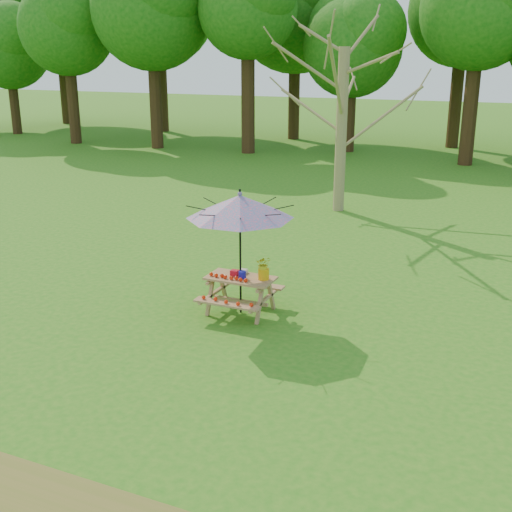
% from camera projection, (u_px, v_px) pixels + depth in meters
% --- Properties ---
extents(picnic_table, '(1.20, 1.32, 0.67)m').
position_uv_depth(picnic_table, '(241.00, 295.00, 11.43)').
color(picnic_table, '#A17A48').
rests_on(picnic_table, ground).
extents(patio_umbrella, '(2.38, 2.38, 2.25)m').
position_uv_depth(patio_umbrella, '(240.00, 207.00, 10.94)').
color(patio_umbrella, black).
rests_on(patio_umbrella, ground).
extents(produce_bins, '(0.32, 0.39, 0.13)m').
position_uv_depth(produce_bins, '(240.00, 273.00, 11.36)').
color(produce_bins, red).
rests_on(produce_bins, picnic_table).
extents(tomatoes_row, '(0.77, 0.13, 0.07)m').
position_uv_depth(tomatoes_row, '(228.00, 277.00, 11.22)').
color(tomatoes_row, red).
rests_on(tomatoes_row, picnic_table).
extents(flower_bucket, '(0.33, 0.31, 0.43)m').
position_uv_depth(flower_bucket, '(264.00, 267.00, 11.15)').
color(flower_bucket, '#EDA60C').
rests_on(flower_bucket, picnic_table).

